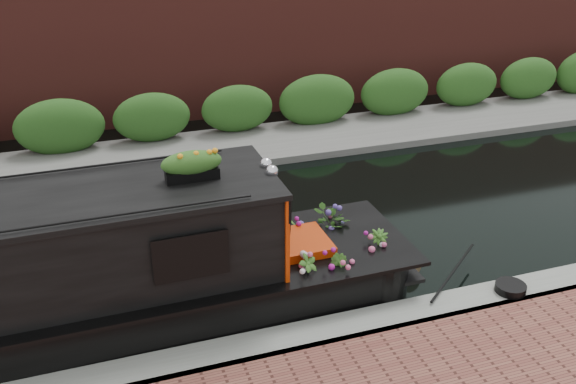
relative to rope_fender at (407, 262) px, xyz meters
name	(u,v)px	position (x,y,z in m)	size (l,w,h in m)	color
ground	(191,246)	(-3.26, 1.95, -0.16)	(80.00, 80.00, 0.00)	black
near_bank_coping	(238,363)	(-3.26, -1.35, -0.16)	(40.00, 0.60, 0.50)	gray
far_bank_path	(157,160)	(-3.26, 6.15, -0.16)	(40.00, 2.40, 0.34)	slate
far_hedge	(152,147)	(-3.26, 7.05, -0.16)	(40.00, 1.10, 2.80)	#28551C
far_brick_wall	(141,120)	(-3.26, 9.15, -0.16)	(40.00, 1.00, 8.00)	maroon
rope_fender	(407,262)	(0.00, 0.00, 0.00)	(0.32, 0.32, 0.41)	brown
coiled_mooring_rope	(511,288)	(1.01, -1.38, 0.15)	(0.47, 0.47, 0.12)	black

